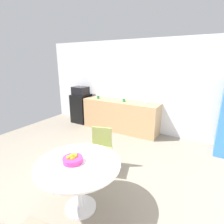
{
  "coord_description": "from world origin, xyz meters",
  "views": [
    {
      "loc": [
        2.07,
        -1.82,
        2.05
      ],
      "look_at": [
        0.2,
        1.39,
        0.95
      ],
      "focal_mm": 28.37,
      "sensor_mm": 36.0,
      "label": 1
    }
  ],
  "objects_px": {
    "microwave": "(80,91)",
    "round_table": "(79,171)",
    "chair_olive": "(100,144)",
    "mini_fridge": "(81,108)",
    "mug_green": "(124,100)",
    "fruit_bowl": "(73,159)",
    "mug_white": "(146,102)",
    "mug_red": "(98,97)"
  },
  "relations": [
    {
      "from": "chair_olive",
      "to": "microwave",
      "type": "bearing_deg",
      "value": 136.73
    },
    {
      "from": "round_table",
      "to": "mug_white",
      "type": "xyz_separation_m",
      "value": [
        -0.13,
        2.98,
        0.34
      ]
    },
    {
      "from": "fruit_bowl",
      "to": "mug_white",
      "type": "bearing_deg",
      "value": 91.03
    },
    {
      "from": "mini_fridge",
      "to": "round_table",
      "type": "relative_size",
      "value": 0.83
    },
    {
      "from": "mug_white",
      "to": "microwave",
      "type": "bearing_deg",
      "value": -178.54
    },
    {
      "from": "microwave",
      "to": "mug_white",
      "type": "distance_m",
      "value": 2.25
    },
    {
      "from": "fruit_bowl",
      "to": "mug_green",
      "type": "distance_m",
      "value": 2.96
    },
    {
      "from": "mini_fridge",
      "to": "chair_olive",
      "type": "bearing_deg",
      "value": -43.27
    },
    {
      "from": "microwave",
      "to": "chair_olive",
      "type": "bearing_deg",
      "value": -43.27
    },
    {
      "from": "microwave",
      "to": "fruit_bowl",
      "type": "xyz_separation_m",
      "value": [
        2.3,
        -2.94,
        -0.29
      ]
    },
    {
      "from": "round_table",
      "to": "fruit_bowl",
      "type": "distance_m",
      "value": 0.19
    },
    {
      "from": "round_table",
      "to": "fruit_bowl",
      "type": "relative_size",
      "value": 4.18
    },
    {
      "from": "mug_green",
      "to": "mug_red",
      "type": "relative_size",
      "value": 1.0
    },
    {
      "from": "mug_red",
      "to": "chair_olive",
      "type": "bearing_deg",
      "value": -54.71
    },
    {
      "from": "microwave",
      "to": "round_table",
      "type": "xyz_separation_m",
      "value": [
        2.38,
        -2.92,
        -0.46
      ]
    },
    {
      "from": "mini_fridge",
      "to": "round_table",
      "type": "height_order",
      "value": "mini_fridge"
    },
    {
      "from": "fruit_bowl",
      "to": "round_table",
      "type": "bearing_deg",
      "value": 14.58
    },
    {
      "from": "chair_olive",
      "to": "mug_green",
      "type": "xyz_separation_m",
      "value": [
        -0.47,
        1.92,
        0.43
      ]
    },
    {
      "from": "chair_olive",
      "to": "mug_red",
      "type": "distance_m",
      "value": 2.35
    },
    {
      "from": "chair_olive",
      "to": "mug_white",
      "type": "height_order",
      "value": "mug_white"
    },
    {
      "from": "mini_fridge",
      "to": "mug_green",
      "type": "distance_m",
      "value": 1.7
    },
    {
      "from": "round_table",
      "to": "mug_white",
      "type": "relative_size",
      "value": 8.77
    },
    {
      "from": "mug_white",
      "to": "mug_green",
      "type": "xyz_separation_m",
      "value": [
        -0.62,
        -0.12,
        0.0
      ]
    },
    {
      "from": "fruit_bowl",
      "to": "mug_red",
      "type": "height_order",
      "value": "mug_red"
    },
    {
      "from": "round_table",
      "to": "mug_red",
      "type": "distance_m",
      "value": 3.28
    },
    {
      "from": "round_table",
      "to": "fruit_bowl",
      "type": "height_order",
      "value": "fruit_bowl"
    },
    {
      "from": "mug_green",
      "to": "microwave",
      "type": "bearing_deg",
      "value": 177.87
    },
    {
      "from": "chair_olive",
      "to": "mug_green",
      "type": "relative_size",
      "value": 6.43
    },
    {
      "from": "round_table",
      "to": "mug_green",
      "type": "relative_size",
      "value": 8.77
    },
    {
      "from": "mug_green",
      "to": "mug_red",
      "type": "xyz_separation_m",
      "value": [
        -0.86,
        -0.03,
        0.0
      ]
    },
    {
      "from": "microwave",
      "to": "mug_red",
      "type": "distance_m",
      "value": 0.78
    },
    {
      "from": "mini_fridge",
      "to": "fruit_bowl",
      "type": "relative_size",
      "value": 3.48
    },
    {
      "from": "round_table",
      "to": "chair_olive",
      "type": "xyz_separation_m",
      "value": [
        -0.28,
        0.94,
        -0.08
      ]
    },
    {
      "from": "round_table",
      "to": "microwave",
      "type": "bearing_deg",
      "value": 129.16
    },
    {
      "from": "mini_fridge",
      "to": "microwave",
      "type": "distance_m",
      "value": 0.6
    },
    {
      "from": "mini_fridge",
      "to": "mug_red",
      "type": "bearing_deg",
      "value": -6.66
    },
    {
      "from": "round_table",
      "to": "fruit_bowl",
      "type": "bearing_deg",
      "value": -165.42
    },
    {
      "from": "fruit_bowl",
      "to": "mug_green",
      "type": "relative_size",
      "value": 2.1
    },
    {
      "from": "chair_olive",
      "to": "fruit_bowl",
      "type": "distance_m",
      "value": 1.02
    },
    {
      "from": "mug_white",
      "to": "round_table",
      "type": "bearing_deg",
      "value": -87.54
    },
    {
      "from": "mini_fridge",
      "to": "mug_white",
      "type": "xyz_separation_m",
      "value": [
        2.25,
        0.06,
        0.48
      ]
    },
    {
      "from": "chair_olive",
      "to": "mug_green",
      "type": "distance_m",
      "value": 2.02
    }
  ]
}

